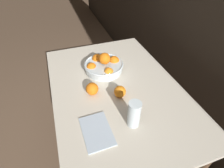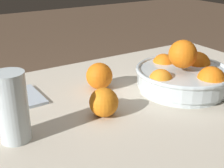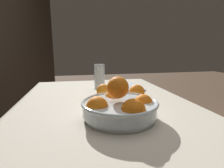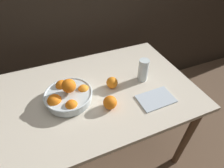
# 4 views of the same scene
# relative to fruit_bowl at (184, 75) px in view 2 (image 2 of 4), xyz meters

# --- Properties ---
(dining_table) EXTENTS (1.21, 0.82, 0.76)m
(dining_table) POSITION_rel_fruit_bowl_xyz_m (0.20, 0.02, -0.14)
(dining_table) COLOR beige
(dining_table) RESTS_ON ground_plane
(fruit_bowl) EXTENTS (0.28, 0.28, 0.15)m
(fruit_bowl) POSITION_rel_fruit_bowl_xyz_m (0.00, 0.00, 0.00)
(fruit_bowl) COLOR silver
(fruit_bowl) RESTS_ON dining_table
(juice_glass) EXTENTS (0.07, 0.07, 0.16)m
(juice_glass) POSITION_rel_fruit_bowl_xyz_m (0.50, 0.01, 0.03)
(juice_glass) COLOR #F4A314
(juice_glass) RESTS_ON dining_table
(orange_loose_near_bowl) EXTENTS (0.08, 0.08, 0.08)m
(orange_loose_near_bowl) POSITION_rel_fruit_bowl_xyz_m (0.21, -0.14, -0.01)
(orange_loose_near_bowl) COLOR orange
(orange_loose_near_bowl) RESTS_ON dining_table
(orange_loose_front) EXTENTS (0.07, 0.07, 0.07)m
(orange_loose_front) POSITION_rel_fruit_bowl_xyz_m (0.28, 0.02, -0.01)
(orange_loose_front) COLOR orange
(orange_loose_front) RESTS_ON dining_table
(napkin) EXTENTS (0.22, 0.15, 0.01)m
(napkin) POSITION_rel_fruit_bowl_xyz_m (0.49, -0.19, -0.04)
(napkin) COLOR silver
(napkin) RESTS_ON dining_table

